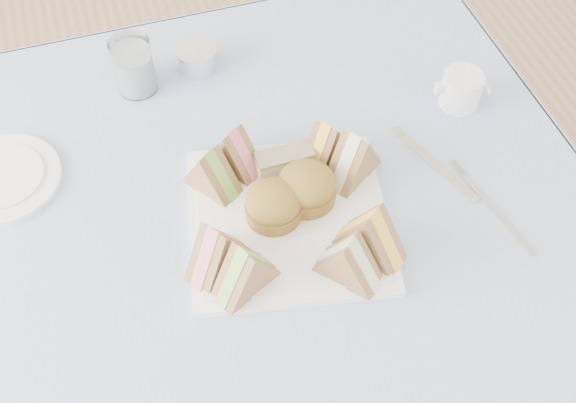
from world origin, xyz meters
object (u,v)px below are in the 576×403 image
object	(u,v)px
serving_plate	(288,220)
table	(273,339)
water_glass	(134,66)
creamer_jug	(461,90)

from	to	relation	value
serving_plate	table	bearing A→B (deg)	179.31
table	water_glass	distance (m)	0.56
creamer_jug	serving_plate	bearing A→B (deg)	-152.48
table	serving_plate	size ratio (longest dim) A/B	3.09
creamer_jug	water_glass	bearing A→B (deg)	162.79
table	water_glass	world-z (taller)	water_glass
table	creamer_jug	bearing A→B (deg)	20.72
serving_plate	creamer_jug	size ratio (longest dim) A/B	4.30
table	creamer_jug	xyz separation A→B (m)	(0.38, 0.14, 0.41)
table	serving_plate	xyz separation A→B (m)	(0.03, -0.01, 0.38)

